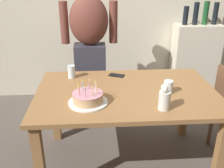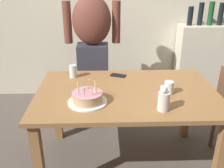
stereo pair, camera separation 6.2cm
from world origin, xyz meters
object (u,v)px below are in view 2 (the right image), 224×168
(birthday_cake, at_px, (87,98))
(person_man_bearded, at_px, (93,49))
(cell_phone, at_px, (118,75))
(water_glass_near, at_px, (169,88))
(water_glass_far, at_px, (73,71))
(flower_vase, at_px, (164,99))

(birthday_cake, bearing_deg, person_man_bearded, 89.80)
(cell_phone, distance_m, person_man_bearded, 0.55)
(water_glass_near, xyz_separation_m, water_glass_far, (-0.81, 0.38, 0.01))
(cell_phone, height_order, person_man_bearded, person_man_bearded)
(cell_phone, bearing_deg, water_glass_near, -23.36)
(birthday_cake, distance_m, flower_vase, 0.56)
(flower_vase, bearing_deg, water_glass_far, 137.91)
(birthday_cake, bearing_deg, water_glass_far, 107.52)
(cell_phone, bearing_deg, birthday_cake, -93.97)
(water_glass_near, relative_size, flower_vase, 0.54)
(birthday_cake, relative_size, person_man_bearded, 0.18)
(flower_vase, relative_size, person_man_bearded, 0.12)
(water_glass_near, xyz_separation_m, flower_vase, (-0.10, -0.27, 0.04))
(water_glass_far, bearing_deg, person_man_bearded, 71.40)
(birthday_cake, xyz_separation_m, cell_phone, (0.26, 0.53, -0.04))
(birthday_cake, distance_m, cell_phone, 0.59)
(flower_vase, bearing_deg, cell_phone, 113.41)
(cell_phone, relative_size, person_man_bearded, 0.09)
(person_man_bearded, bearing_deg, cell_phone, 118.61)
(birthday_cake, distance_m, water_glass_near, 0.66)
(birthday_cake, xyz_separation_m, flower_vase, (0.55, -0.13, 0.05))
(water_glass_far, height_order, flower_vase, flower_vase)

